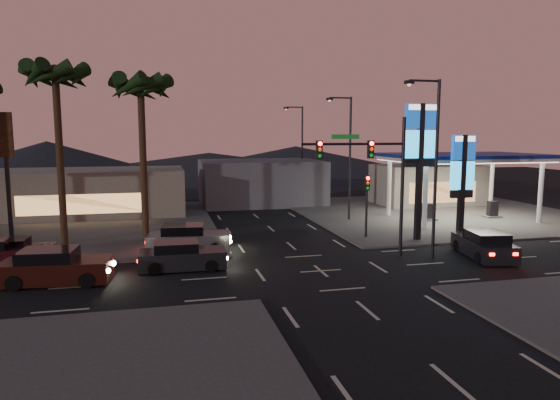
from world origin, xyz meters
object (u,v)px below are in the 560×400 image
object	(u,v)px
car_lane_a_front	(181,256)
car_lane_b_front	(188,239)
gas_station	(463,159)
pylon_sign_tall	(420,144)
suv_station	(484,245)
car_lane_a_mid	(55,267)
traffic_signal_mast	(375,167)
pylon_sign_short	(462,171)
car_lane_b_mid	(13,252)

from	to	relation	value
car_lane_a_front	car_lane_b_front	xyz separation A→B (m)	(0.55, 4.02, 0.07)
gas_station	car_lane_b_front	size ratio (longest dim) A/B	2.35
pylon_sign_tall	car_lane_a_front	world-z (taller)	pylon_sign_tall
car_lane_b_front	suv_station	distance (m)	17.34
gas_station	car_lane_a_mid	bearing A→B (deg)	-158.98
traffic_signal_mast	car_lane_a_mid	world-z (taller)	traffic_signal_mast
pylon_sign_tall	car_lane_b_front	world-z (taller)	pylon_sign_tall
pylon_sign_tall	pylon_sign_short	distance (m)	3.20
pylon_sign_tall	car_lane_b_mid	world-z (taller)	pylon_sign_tall
pylon_sign_tall	suv_station	xyz separation A→B (m)	(1.49, -4.98, -5.67)
pylon_sign_short	suv_station	xyz separation A→B (m)	(-1.01, -3.98, -3.93)
pylon_sign_tall	car_lane_b_mid	xyz separation A→B (m)	(-24.46, 0.00, -5.77)
pylon_sign_tall	pylon_sign_short	size ratio (longest dim) A/B	1.29
gas_station	car_lane_a_mid	distance (m)	31.30
car_lane_b_front	car_lane_b_mid	size ratio (longest dim) A/B	1.23
pylon_sign_short	car_lane_a_mid	xyz separation A→B (m)	(-23.94, -3.62, -3.89)
gas_station	car_lane_a_mid	size ratio (longest dim) A/B	2.33
pylon_sign_tall	traffic_signal_mast	world-z (taller)	pylon_sign_tall
pylon_sign_tall	gas_station	bearing A→B (deg)	40.91
car_lane_b_front	car_lane_b_mid	xyz separation A→B (m)	(-9.51, -0.54, -0.13)
pylon_sign_short	traffic_signal_mast	xyz separation A→B (m)	(-7.24, -2.51, 0.57)
pylon_sign_short	suv_station	distance (m)	5.68
traffic_signal_mast	car_lane_a_front	distance (m)	11.67
gas_station	pylon_sign_tall	bearing A→B (deg)	-139.09
pylon_sign_tall	car_lane_a_front	xyz separation A→B (m)	(-15.50, -3.48, -5.70)
car_lane_b_front	car_lane_a_front	bearing A→B (deg)	-97.77
car_lane_b_mid	car_lane_a_front	bearing A→B (deg)	-21.24
pylon_sign_short	car_lane_a_front	world-z (taller)	pylon_sign_short
traffic_signal_mast	car_lane_b_mid	world-z (taller)	traffic_signal_mast
car_lane_a_mid	suv_station	distance (m)	22.93
traffic_signal_mast	car_lane_a_mid	bearing A→B (deg)	-176.21
car_lane_a_mid	car_lane_b_mid	bearing A→B (deg)	123.17
car_lane_b_mid	suv_station	world-z (taller)	suv_station
car_lane_a_mid	car_lane_b_front	distance (m)	8.29
car_lane_a_front	car_lane_a_mid	xyz separation A→B (m)	(-5.94, -1.14, 0.08)
gas_station	car_lane_b_mid	size ratio (longest dim) A/B	2.90
pylon_sign_tall	car_lane_b_front	distance (m)	15.99
traffic_signal_mast	car_lane_a_front	size ratio (longest dim) A/B	1.73
gas_station	car_lane_a_front	world-z (taller)	gas_station
pylon_sign_short	car_lane_b_front	size ratio (longest dim) A/B	1.35
gas_station	car_lane_a_mid	xyz separation A→B (m)	(-28.94, -11.12, -4.31)
pylon_sign_short	car_lane_a_mid	distance (m)	24.52
pylon_sign_tall	pylon_sign_short	world-z (taller)	pylon_sign_tall
car_lane_a_front	traffic_signal_mast	bearing A→B (deg)	-0.18
gas_station	car_lane_a_front	xyz separation A→B (m)	(-23.00, -9.98, -4.39)
traffic_signal_mast	car_lane_b_front	bearing A→B (deg)	158.33
car_lane_a_mid	car_lane_b_front	size ratio (longest dim) A/B	1.01
gas_station	car_lane_a_front	bearing A→B (deg)	-156.55
car_lane_a_front	car_lane_a_mid	bearing A→B (deg)	-169.14
suv_station	pylon_sign_short	bearing A→B (deg)	75.70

